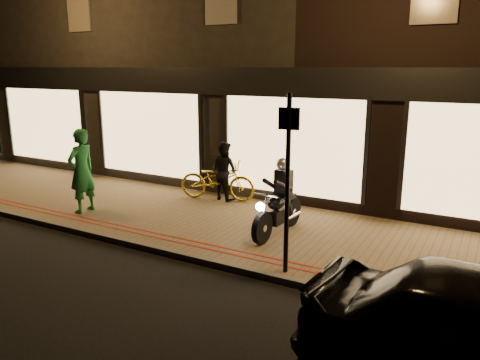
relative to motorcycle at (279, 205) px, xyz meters
name	(u,v)px	position (x,y,z in m)	size (l,w,h in m)	color
ground	(203,265)	(-0.63, -1.91, -0.73)	(90.00, 90.00, 0.00)	black
sidewalk	(254,230)	(-0.63, 0.09, -0.67)	(50.00, 4.00, 0.12)	brown
kerb_stone	(204,261)	(-0.63, -1.86, -0.67)	(50.00, 0.14, 0.12)	#59544C
red_kerb_lines	(219,249)	(-0.63, -1.36, -0.61)	(50.00, 0.26, 0.01)	maroon
building_row	(356,44)	(-0.63, 7.08, 3.51)	(48.00, 10.11, 8.50)	black
motorcycle	(279,205)	(0.00, 0.00, 0.00)	(0.60, 1.94, 1.59)	black
sign_post	(288,176)	(0.90, -1.66, 1.06)	(0.35, 0.09, 3.00)	black
bicycle_gold	(217,180)	(-2.46, 1.52, -0.09)	(0.70, 2.01, 1.06)	gold
person_green	(82,171)	(-4.72, -0.92, 0.39)	(0.73, 0.48, 2.00)	#1C6C32
person_dark	(224,171)	(-2.34, 1.66, 0.15)	(0.75, 0.58, 1.53)	black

